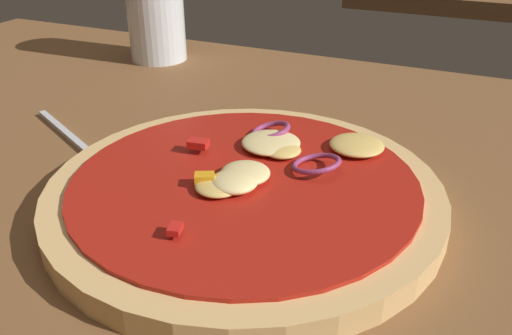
% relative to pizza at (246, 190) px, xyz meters
% --- Properties ---
extents(dining_table, '(1.35, 0.83, 0.04)m').
position_rel_pizza_xyz_m(dining_table, '(0.05, -0.03, -0.03)').
color(dining_table, brown).
rests_on(dining_table, ground).
extents(pizza, '(0.28, 0.28, 0.03)m').
position_rel_pizza_xyz_m(pizza, '(0.00, 0.00, 0.00)').
color(pizza, tan).
rests_on(pizza, dining_table).
extents(fork, '(0.15, 0.08, 0.01)m').
position_rel_pizza_xyz_m(fork, '(-0.18, 0.02, -0.01)').
color(fork, silver).
rests_on(fork, dining_table).
extents(beer_glass, '(0.07, 0.07, 0.14)m').
position_rel_pizza_xyz_m(beer_glass, '(-0.26, 0.28, 0.05)').
color(beer_glass, silver).
rests_on(beer_glass, dining_table).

